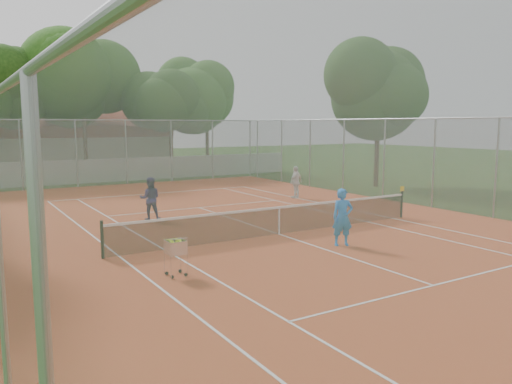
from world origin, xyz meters
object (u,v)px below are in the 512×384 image
player_near (343,217)px  player_far_left (150,199)px  clubhouse (57,144)px  player_far_right (296,182)px  ball_hopper (176,257)px  tennis_net (279,220)px

player_near → player_far_left: size_ratio=1.06×
clubhouse → player_far_right: size_ratio=10.09×
clubhouse → player_far_left: bearing=-91.9°
clubhouse → player_far_right: clubhouse is taller
player_far_right → player_far_left: bearing=-8.4°
clubhouse → ball_hopper: bearing=-95.1°
player_far_right → tennis_net: bearing=30.0°
tennis_net → ball_hopper: (-4.81, -2.58, 0.00)m
tennis_net → player_near: size_ratio=6.73×
ball_hopper → player_far_left: bearing=80.1°
player_far_left → player_far_right: bearing=-146.8°
player_far_left → player_far_right: 8.47m
tennis_net → ball_hopper: bearing=-151.8°
player_near → tennis_net: bearing=131.2°
clubhouse → player_far_right: bearing=-71.6°
tennis_net → ball_hopper: 5.46m
tennis_net → player_far_left: bearing=120.3°
tennis_net → player_near: bearing=-71.4°
tennis_net → ball_hopper: ball_hopper is taller
player_far_left → ball_hopper: 7.68m
player_far_right → ball_hopper: bearing=21.5°
tennis_net → player_far_left: 5.61m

